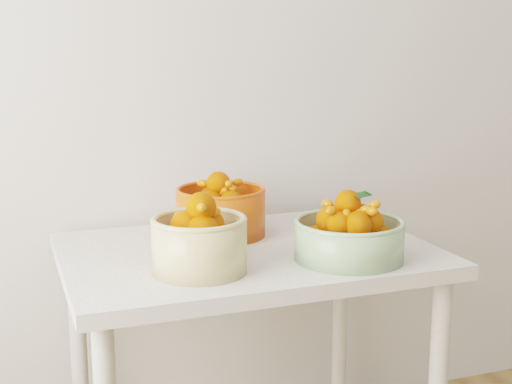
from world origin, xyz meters
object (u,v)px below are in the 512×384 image
Objects in this scene: table at (248,281)px; bowl_cream at (200,242)px; bowl_green at (349,235)px; bowl_orange at (221,210)px.

table is 3.73× the size of bowl_cream.
bowl_cream is at bearing -138.66° from table.
table is 0.30m from bowl_cream.
bowl_green is 0.42m from bowl_orange.
table is 0.33m from bowl_green.
bowl_green is (0.21, -0.19, 0.16)m from table.
bowl_green is at bearing -4.22° from bowl_cream.
bowl_cream is 0.40m from bowl_green.
bowl_orange is (-0.24, 0.34, 0.01)m from bowl_green.
bowl_orange reaches higher than table.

